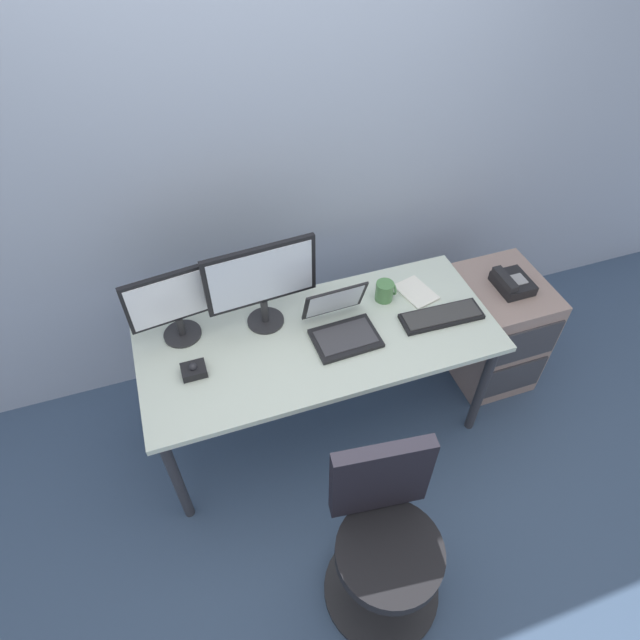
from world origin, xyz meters
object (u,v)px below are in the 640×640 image
at_px(coffee_mug, 385,291).
at_px(laptop, 342,325).
at_px(keyboard, 441,316).
at_px(file_cabinet, 494,329).
at_px(office_chair, 384,542).
at_px(monitor_main, 262,280).
at_px(paper_notepad, 416,292).
at_px(desk_phone, 512,283).
at_px(monitor_side, 174,303).
at_px(trackball_mouse, 194,370).

bearing_deg(coffee_mug, laptop, -153.03).
xyz_separation_m(keyboard, laptop, (-0.50, 0.07, 0.04)).
xyz_separation_m(file_cabinet, laptop, (-0.98, -0.05, 0.43)).
bearing_deg(office_chair, monitor_main, 100.37).
relative_size(file_cabinet, paper_notepad, 3.35).
distance_m(office_chair, coffee_mug, 1.18).
bearing_deg(desk_phone, paper_notepad, 169.32).
bearing_deg(monitor_side, laptop, -17.38).
relative_size(file_cabinet, laptop, 2.17).
relative_size(monitor_side, trackball_mouse, 3.90).
xyz_separation_m(monitor_main, trackball_mouse, (-0.39, -0.21, -0.25)).
distance_m(monitor_main, keyboard, 0.90).
height_order(monitor_main, monitor_side, monitor_main).
relative_size(desk_phone, laptop, 0.62).
xyz_separation_m(monitor_main, laptop, (0.33, -0.18, -0.22)).
xyz_separation_m(monitor_side, trackball_mouse, (0.01, -0.25, -0.19)).
distance_m(monitor_main, paper_notepad, 0.84).
xyz_separation_m(file_cabinet, trackball_mouse, (-1.70, -0.07, 0.40)).
bearing_deg(keyboard, monitor_side, 166.27).
distance_m(coffee_mug, paper_notepad, 0.18).
relative_size(monitor_main, laptop, 1.63).
xyz_separation_m(monitor_main, monitor_side, (-0.40, 0.04, -0.06)).
height_order(desk_phone, office_chair, office_chair).
relative_size(desk_phone, paper_notepad, 0.96).
xyz_separation_m(office_chair, monitor_main, (-0.20, 1.07, 0.59)).
xyz_separation_m(keyboard, coffee_mug, (-0.21, 0.22, 0.04)).
bearing_deg(laptop, file_cabinet, 3.00).
bearing_deg(monitor_side, paper_notepad, -4.63).
distance_m(file_cabinet, desk_phone, 0.38).
xyz_separation_m(keyboard, paper_notepad, (-0.04, 0.20, -0.01)).
height_order(desk_phone, paper_notepad, desk_phone).
bearing_deg(paper_notepad, monitor_side, 175.37).
distance_m(monitor_main, monitor_side, 0.41).
distance_m(monitor_side, coffee_mug, 1.03).
relative_size(monitor_main, paper_notepad, 2.52).
bearing_deg(file_cabinet, monitor_main, 174.22).
height_order(monitor_side, keyboard, monitor_side).
height_order(keyboard, trackball_mouse, trackball_mouse).
bearing_deg(coffee_mug, trackball_mouse, -170.41).
relative_size(office_chair, monitor_side, 2.12).
xyz_separation_m(trackball_mouse, coffee_mug, (1.00, 0.17, 0.03)).
distance_m(file_cabinet, laptop, 1.07).
xyz_separation_m(file_cabinet, office_chair, (-1.11, -0.94, 0.06)).
xyz_separation_m(desk_phone, monitor_main, (-1.30, 0.15, 0.27)).
relative_size(file_cabinet, keyboard, 1.68).
xyz_separation_m(monitor_side, coffee_mug, (1.02, -0.08, -0.17)).
xyz_separation_m(office_chair, paper_notepad, (0.59, 1.02, 0.32)).
distance_m(monitor_side, laptop, 0.78).
relative_size(file_cabinet, desk_phone, 3.48).
height_order(monitor_main, trackball_mouse, monitor_main).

